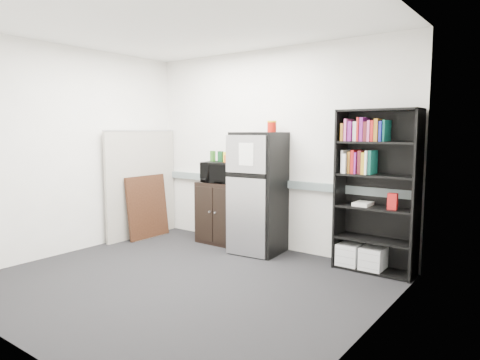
{
  "coord_description": "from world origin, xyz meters",
  "views": [
    {
      "loc": [
        3.15,
        -3.18,
        1.62
      ],
      "look_at": [
        0.1,
        0.9,
        1.02
      ],
      "focal_mm": 32.0,
      "sensor_mm": 36.0,
      "label": 1
    }
  ],
  "objects_px": {
    "bookshelf": "(375,188)",
    "microwave": "(222,172)",
    "cubicle_partition": "(142,183)",
    "cabinet": "(223,213)",
    "refrigerator": "(259,193)"
  },
  "relations": [
    {
      "from": "bookshelf",
      "to": "refrigerator",
      "type": "distance_m",
      "value": 1.5
    },
    {
      "from": "bookshelf",
      "to": "microwave",
      "type": "distance_m",
      "value": 2.17
    },
    {
      "from": "cabinet",
      "to": "microwave",
      "type": "xyz_separation_m",
      "value": [
        0.0,
        -0.02,
        0.59
      ]
    },
    {
      "from": "bookshelf",
      "to": "microwave",
      "type": "xyz_separation_m",
      "value": [
        -2.16,
        -0.08,
        0.05
      ]
    },
    {
      "from": "cabinet",
      "to": "microwave",
      "type": "distance_m",
      "value": 0.59
    },
    {
      "from": "cubicle_partition",
      "to": "microwave",
      "type": "bearing_deg",
      "value": 18.04
    },
    {
      "from": "bookshelf",
      "to": "microwave",
      "type": "relative_size",
      "value": 3.5
    },
    {
      "from": "bookshelf",
      "to": "cubicle_partition",
      "type": "relative_size",
      "value": 1.14
    },
    {
      "from": "cubicle_partition",
      "to": "cabinet",
      "type": "bearing_deg",
      "value": 18.7
    },
    {
      "from": "bookshelf",
      "to": "cubicle_partition",
      "type": "distance_m",
      "value": 3.45
    },
    {
      "from": "cubicle_partition",
      "to": "bookshelf",
      "type": "bearing_deg",
      "value": 8.13
    },
    {
      "from": "bookshelf",
      "to": "refrigerator",
      "type": "height_order",
      "value": "bookshelf"
    },
    {
      "from": "bookshelf",
      "to": "microwave",
      "type": "bearing_deg",
      "value": -177.84
    },
    {
      "from": "bookshelf",
      "to": "cubicle_partition",
      "type": "xyz_separation_m",
      "value": [
        -3.41,
        -0.49,
        -0.16
      ]
    },
    {
      "from": "microwave",
      "to": "cabinet",
      "type": "bearing_deg",
      "value": 79.25
    }
  ]
}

